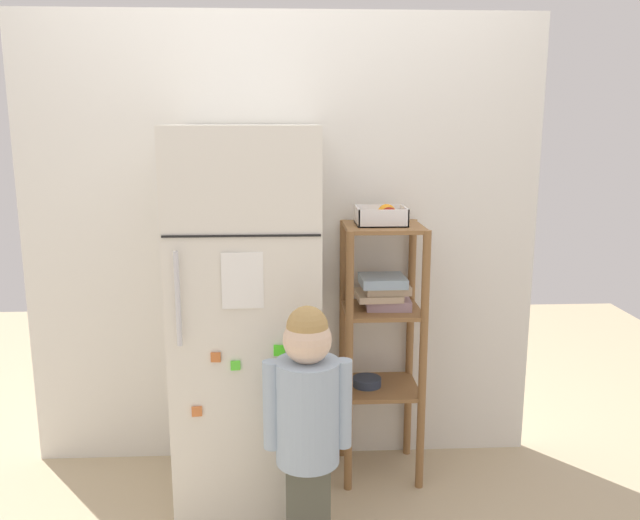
{
  "coord_description": "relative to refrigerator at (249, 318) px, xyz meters",
  "views": [
    {
      "loc": [
        0.02,
        -2.69,
        1.64
      ],
      "look_at": [
        0.16,
        0.02,
        1.07
      ],
      "focal_mm": 36.76,
      "sensor_mm": 36.0,
      "label": 1
    }
  ],
  "objects": [
    {
      "name": "child_standing",
      "position": [
        0.24,
        -0.49,
        -0.21
      ],
      "size": [
        0.32,
        0.24,
        1.0
      ],
      "color": "#545547",
      "rests_on": "ground"
    },
    {
      "name": "kitchen_wall_back",
      "position": [
        0.15,
        0.35,
        0.25
      ],
      "size": [
        2.42,
        0.03,
        2.13
      ],
      "primitive_type": "cube",
      "color": "silver",
      "rests_on": "ground"
    },
    {
      "name": "pantry_shelf_unit",
      "position": [
        0.6,
        0.15,
        -0.07
      ],
      "size": [
        0.36,
        0.35,
        1.19
      ],
      "color": "olive",
      "rests_on": "ground"
    },
    {
      "name": "ground_plane",
      "position": [
        0.15,
        -0.02,
        -0.81
      ],
      "size": [
        6.0,
        6.0,
        0.0
      ],
      "primitive_type": "plane",
      "color": "tan"
    },
    {
      "name": "fruit_bin",
      "position": [
        0.6,
        0.16,
        0.42
      ],
      "size": [
        0.22,
        0.2,
        0.09
      ],
      "color": "white",
      "rests_on": "pantry_shelf_unit"
    },
    {
      "name": "refrigerator",
      "position": [
        0.0,
        0.0,
        0.0
      ],
      "size": [
        0.6,
        0.68,
        1.63
      ],
      "color": "silver",
      "rests_on": "ground"
    }
  ]
}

